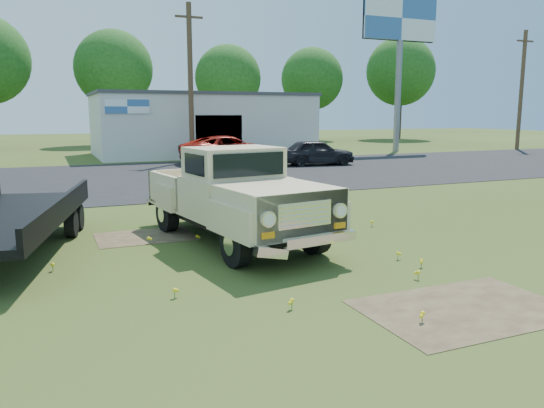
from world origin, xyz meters
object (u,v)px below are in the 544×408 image
(billboard, at_px, (400,32))
(red_pickup, at_px, (230,150))
(flatbed_trailer, at_px, (6,211))
(vintage_pickup_truck, at_px, (234,195))
(dark_sedan, at_px, (316,152))

(billboard, bearing_deg, red_pickup, -163.39)
(billboard, relative_size, flatbed_trailer, 1.68)
(vintage_pickup_truck, xyz_separation_m, red_pickup, (5.81, 17.47, -0.28))
(vintage_pickup_truck, relative_size, flatbed_trailer, 0.88)
(flatbed_trailer, height_order, dark_sedan, flatbed_trailer)
(vintage_pickup_truck, bearing_deg, red_pickup, 63.11)
(vintage_pickup_truck, height_order, red_pickup, vintage_pickup_truck)
(red_pickup, bearing_deg, vintage_pickup_truck, 163.88)
(billboard, xyz_separation_m, flatbed_trailer, (-24.80, -21.07, -7.64))
(billboard, xyz_separation_m, vintage_pickup_truck, (-20.24, -21.78, -7.48))
(dark_sedan, bearing_deg, flatbed_trailer, 141.95)
(flatbed_trailer, xyz_separation_m, red_pickup, (10.37, 16.76, -0.12))
(billboard, relative_size, dark_sedan, 2.69)
(flatbed_trailer, height_order, red_pickup, flatbed_trailer)
(billboard, height_order, red_pickup, billboard)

